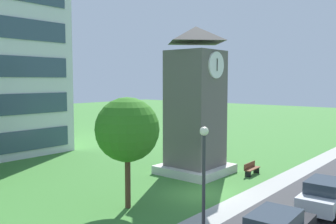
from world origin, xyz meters
name	(u,v)px	position (x,y,z in m)	size (l,w,h in m)	color
ground_plane	(204,194)	(0.00, 0.00, 0.00)	(160.00, 160.00, 0.00)	#3D7A33
street_asphalt	(321,222)	(0.00, -6.78, 0.00)	(120.00, 7.20, 0.01)	#38383A
kerb_strip	(239,203)	(0.00, -2.38, 0.00)	(120.00, 1.60, 0.01)	#9E9E99
clock_tower	(195,108)	(3.83, 3.41, 4.78)	(4.55, 4.55, 10.68)	#605B56
park_bench	(251,168)	(6.00, -0.06, 0.46)	(1.82, 0.57, 0.88)	brown
street_lamp	(204,171)	(-5.84, -3.90, 3.15)	(0.36, 0.36, 4.96)	#333338
tree_streetside	(127,130)	(-4.54, 1.85, 4.21)	(3.43, 3.43, 5.94)	#513823
parked_car_silver	(325,195)	(1.69, -6.44, 0.86)	(4.55, 2.10, 1.69)	silver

